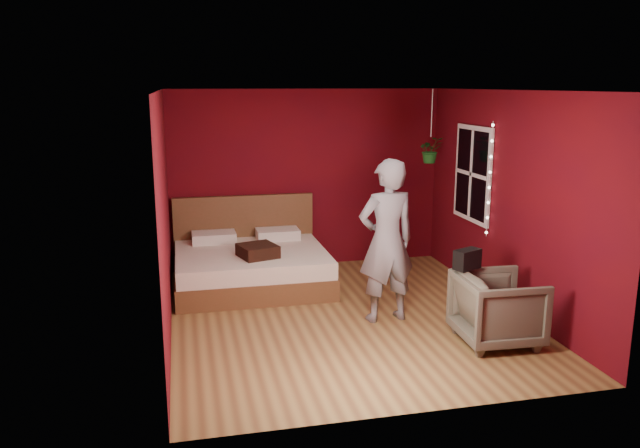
# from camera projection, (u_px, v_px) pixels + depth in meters

# --- Properties ---
(floor) EXTENTS (4.50, 4.50, 0.00)m
(floor) POSITION_uv_depth(u_px,v_px,m) (346.00, 317.00, 7.31)
(floor) COLOR olive
(floor) RESTS_ON ground
(room_walls) EXTENTS (4.04, 4.54, 2.62)m
(room_walls) POSITION_uv_depth(u_px,v_px,m) (347.00, 175.00, 6.94)
(room_walls) COLOR #5C090E
(room_walls) RESTS_ON ground
(window) EXTENTS (0.05, 0.97, 1.27)m
(window) POSITION_uv_depth(u_px,v_px,m) (472.00, 174.00, 8.26)
(window) COLOR white
(window) RESTS_ON room_walls
(fairy_lights) EXTENTS (0.04, 0.04, 1.45)m
(fairy_lights) POSITION_uv_depth(u_px,v_px,m) (490.00, 180.00, 7.76)
(fairy_lights) COLOR silver
(fairy_lights) RESTS_ON room_walls
(bed) EXTENTS (2.01, 1.71, 1.10)m
(bed) POSITION_uv_depth(u_px,v_px,m) (251.00, 264.00, 8.42)
(bed) COLOR brown
(bed) RESTS_ON ground
(person) EXTENTS (0.73, 0.53, 1.87)m
(person) POSITION_uv_depth(u_px,v_px,m) (386.00, 241.00, 7.02)
(person) COLOR slate
(person) RESTS_ON ground
(armchair) EXTENTS (0.85, 0.83, 0.74)m
(armchair) POSITION_uv_depth(u_px,v_px,m) (498.00, 309.00, 6.51)
(armchair) COLOR #5D5A49
(armchair) RESTS_ON ground
(handbag) EXTENTS (0.33, 0.26, 0.21)m
(handbag) POSITION_uv_depth(u_px,v_px,m) (467.00, 259.00, 6.62)
(handbag) COLOR black
(handbag) RESTS_ON armchair
(throw_pillow) EXTENTS (0.55, 0.55, 0.16)m
(throw_pillow) POSITION_uv_depth(u_px,v_px,m) (258.00, 251.00, 7.97)
(throw_pillow) COLOR black
(throw_pillow) RESTS_ON bed
(hanging_plant) EXTENTS (0.33, 0.29, 0.99)m
(hanging_plant) POSITION_uv_depth(u_px,v_px,m) (430.00, 150.00, 8.51)
(hanging_plant) COLOR silver
(hanging_plant) RESTS_ON room_walls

